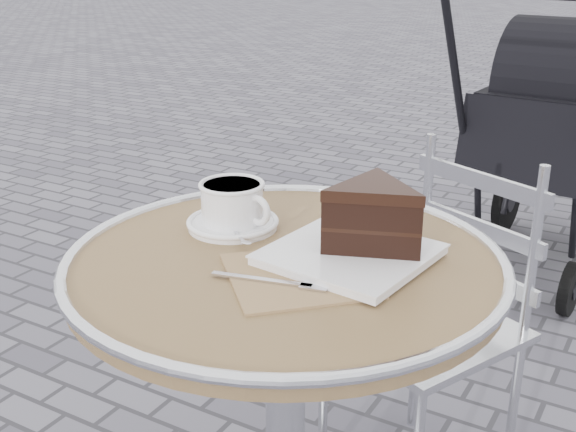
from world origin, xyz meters
The scene contains 5 objects.
cafe_table centered at (0.00, 0.00, 0.57)m, with size 0.72×0.72×0.74m.
cappuccino_set centered at (-0.15, 0.07, 0.77)m, with size 0.17×0.17×0.08m.
cake_plate_set centered at (0.11, 0.06, 0.79)m, with size 0.32×0.37×0.13m.
bistro_chair centered at (0.13, 0.52, 0.49)m, with size 0.47×0.47×0.80m.
baby_stroller centered at (0.07, 1.89, 0.49)m, with size 0.56×1.08×1.09m.
Camera 1 is at (0.54, -0.92, 1.21)m, focal length 45.00 mm.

